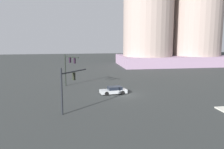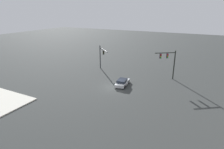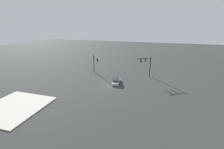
{
  "view_description": "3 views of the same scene",
  "coord_description": "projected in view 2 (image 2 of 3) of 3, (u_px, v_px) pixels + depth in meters",
  "views": [
    {
      "loc": [
        -7.74,
        -36.98,
        9.26
      ],
      "look_at": [
        -1.54,
        2.73,
        2.87
      ],
      "focal_mm": 39.04,
      "sensor_mm": 36.0,
      "label": 1
    },
    {
      "loc": [
        29.12,
        14.54,
        13.68
      ],
      "look_at": [
        -0.7,
        -0.92,
        2.12
      ],
      "focal_mm": 30.64,
      "sensor_mm": 36.0,
      "label": 2
    },
    {
      "loc": [
        35.75,
        10.99,
        15.21
      ],
      "look_at": [
        0.94,
        0.45,
        3.17
      ],
      "focal_mm": 25.7,
      "sensor_mm": 36.0,
      "label": 3
    }
  ],
  "objects": [
    {
      "name": "traffic_signal_near_corner",
      "position": [
        169.0,
        60.0,
        37.9
      ],
      "size": [
        2.62,
        3.59,
        5.93
      ],
      "rotation": [
        0.0,
        0.0,
        -0.95
      ],
      "color": "black",
      "rests_on": "ground"
    },
    {
      "name": "traffic_signal_opposite_side",
      "position": [
        102.0,
        54.0,
        44.64
      ],
      "size": [
        3.18,
        3.84,
        5.58
      ],
      "rotation": [
        0.0,
        0.0,
        0.89
      ],
      "color": "black",
      "rests_on": "ground"
    },
    {
      "name": "ground_plane",
      "position": [
        115.0,
        87.0,
        35.22
      ],
      "size": [
        184.48,
        184.48,
        0.0
      ],
      "primitive_type": "plane",
      "color": "#2E3130"
    },
    {
      "name": "sedan_car_approaching",
      "position": [
        122.0,
        82.0,
        35.98
      ],
      "size": [
        4.42,
        2.21,
        1.21
      ],
      "rotation": [
        0.0,
        0.0,
        3.26
      ],
      "color": "#B1B7BB",
      "rests_on": "ground"
    }
  ]
}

